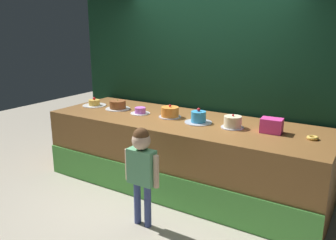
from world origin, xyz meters
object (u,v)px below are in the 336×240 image
(donut, at_px, (313,138))
(child_figure, at_px, (142,164))
(cake_right, at_px, (198,118))
(cake_far_right, at_px, (233,122))
(pink_box, at_px, (272,126))
(cake_far_left, at_px, (94,103))
(cake_center_right, at_px, (170,112))
(cake_left, at_px, (118,105))
(cake_center_left, at_px, (140,111))

(donut, bearing_deg, child_figure, -142.63)
(cake_right, height_order, cake_far_right, cake_right)
(pink_box, relative_size, donut, 1.93)
(cake_far_left, height_order, cake_center_right, cake_center_right)
(cake_left, xyz_separation_m, cake_center_left, (0.44, -0.05, -0.02))
(pink_box, distance_m, cake_left, 2.22)
(cake_far_left, relative_size, cake_right, 1.03)
(child_figure, relative_size, cake_center_right, 3.64)
(cake_far_left, bearing_deg, cake_center_left, -2.29)
(pink_box, distance_m, cake_center_right, 1.33)
(child_figure, bearing_deg, cake_far_left, 147.22)
(child_figure, bearing_deg, cake_center_right, 106.97)
(cake_right, relative_size, cake_far_right, 1.26)
(pink_box, relative_size, cake_left, 0.66)
(child_figure, xyz_separation_m, cake_right, (0.11, 1.05, 0.27))
(child_figure, bearing_deg, cake_far_right, 62.55)
(pink_box, bearing_deg, cake_center_right, -179.15)
(cake_left, distance_m, cake_center_right, 0.89)
(cake_center_left, relative_size, cake_far_right, 0.99)
(donut, distance_m, cake_left, 2.66)
(child_figure, height_order, pink_box, child_figure)
(pink_box, distance_m, cake_far_right, 0.45)
(donut, xyz_separation_m, cake_right, (-1.33, -0.05, 0.05))
(cake_left, height_order, cake_center_right, cake_center_right)
(donut, bearing_deg, cake_left, -179.80)
(cake_right, bearing_deg, cake_far_left, 179.25)
(pink_box, distance_m, cake_far_left, 2.67)
(donut, relative_size, cake_center_right, 0.41)
(donut, distance_m, cake_center_left, 2.22)
(cake_left, height_order, cake_right, cake_right)
(child_figure, distance_m, cake_center_left, 1.32)
(pink_box, bearing_deg, cake_center_left, -177.49)
(cake_far_right, bearing_deg, child_figure, -117.45)
(donut, bearing_deg, cake_center_left, -178.36)
(cake_far_left, xyz_separation_m, cake_right, (1.78, -0.02, 0.03))
(cake_center_left, relative_size, cake_right, 0.79)
(cake_center_right, bearing_deg, child_figure, -73.03)
(donut, relative_size, cake_center_left, 0.45)
(child_figure, xyz_separation_m, cake_far_left, (-1.67, 1.07, 0.24))
(cake_far_left, xyz_separation_m, cake_left, (0.44, 0.02, 0.02))
(donut, xyz_separation_m, cake_far_right, (-0.89, -0.03, 0.05))
(pink_box, height_order, cake_left, same)
(cake_left, relative_size, cake_right, 1.04)
(pink_box, xyz_separation_m, cake_left, (-2.22, -0.02, -0.03))
(child_figure, height_order, cake_center_right, child_figure)
(cake_far_right, bearing_deg, cake_left, 179.18)
(child_figure, distance_m, pink_box, 1.52)
(cake_left, bearing_deg, cake_far_left, -177.62)
(child_figure, xyz_separation_m, cake_center_right, (-0.33, 1.10, 0.27))
(pink_box, height_order, cake_center_left, pink_box)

